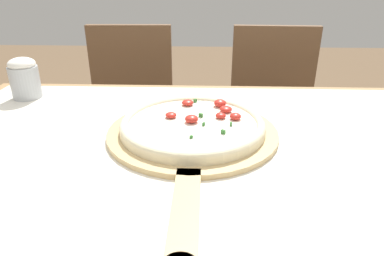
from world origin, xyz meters
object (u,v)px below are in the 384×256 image
at_px(flour_cup, 24,78).
at_px(pizza_peel, 192,136).
at_px(pizza, 193,124).
at_px(chair_left, 131,111).
at_px(chair_right, 272,113).

bearing_deg(flour_cup, pizza_peel, -27.36).
height_order(pizza_peel, flour_cup, flour_cup).
bearing_deg(flour_cup, pizza, -25.05).
bearing_deg(pizza_peel, flour_cup, 152.64).
height_order(pizza, chair_left, chair_left).
height_order(chair_left, flour_cup, chair_left).
distance_m(pizza_peel, pizza, 0.03).
distance_m(chair_left, flour_cup, 0.62).
distance_m(pizza, chair_left, 0.85).
bearing_deg(chair_right, pizza, -111.86).
bearing_deg(flour_cup, chair_left, 69.21).
height_order(pizza, flour_cup, flour_cup).
distance_m(chair_left, chair_right, 0.65).
xyz_separation_m(chair_left, flour_cup, (-0.19, -0.51, 0.30)).
bearing_deg(chair_right, pizza_peel, -111.20).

